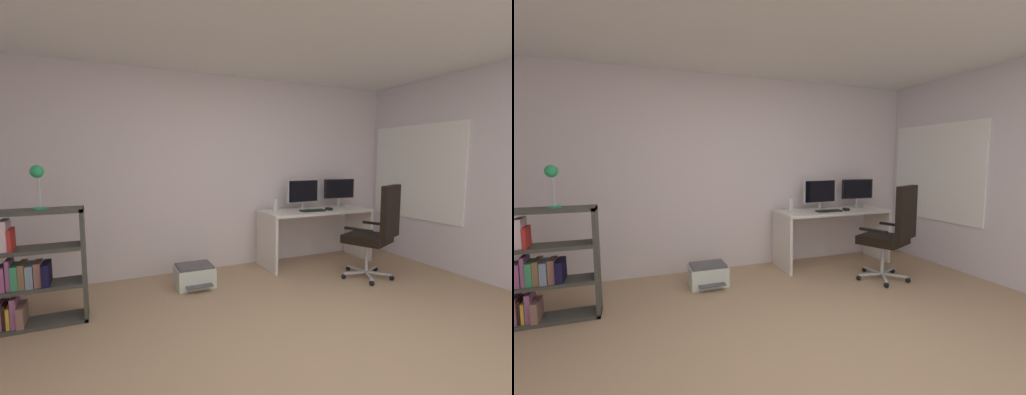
# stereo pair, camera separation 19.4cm
# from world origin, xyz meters

# --- Properties ---
(ground_plane) EXTENTS (5.38, 5.12, 0.02)m
(ground_plane) POSITION_xyz_m (0.00, 0.00, -0.01)
(ground_plane) COLOR tan
(ground_plane) RESTS_ON ground
(wall_back) EXTENTS (5.38, 0.10, 2.53)m
(wall_back) POSITION_xyz_m (0.00, 2.61, 1.27)
(wall_back) COLOR silver
(wall_back) RESTS_ON ground
(window_pane) EXTENTS (0.01, 1.42, 1.24)m
(window_pane) POSITION_xyz_m (2.69, 1.73, 1.27)
(window_pane) COLOR white
(window_frame) EXTENTS (0.02, 1.50, 1.32)m
(window_frame) POSITION_xyz_m (2.68, 1.73, 1.27)
(window_frame) COLOR white
(desk) EXTENTS (1.55, 0.60, 0.75)m
(desk) POSITION_xyz_m (1.33, 2.20, 0.56)
(desk) COLOR silver
(desk) RESTS_ON ground
(monitor_main) EXTENTS (0.53, 0.18, 0.42)m
(monitor_main) POSITION_xyz_m (1.19, 2.33, 0.99)
(monitor_main) COLOR #B2B5B7
(monitor_main) RESTS_ON desk
(monitor_secondary) EXTENTS (0.49, 0.18, 0.41)m
(monitor_secondary) POSITION_xyz_m (1.82, 2.33, 1.00)
(monitor_secondary) COLOR #B2B5B7
(monitor_secondary) RESTS_ON desk
(keyboard) EXTENTS (0.35, 0.15, 0.02)m
(keyboard) POSITION_xyz_m (1.20, 2.09, 0.76)
(keyboard) COLOR black
(keyboard) RESTS_ON desk
(computer_mouse) EXTENTS (0.07, 0.11, 0.03)m
(computer_mouse) POSITION_xyz_m (1.47, 2.09, 0.77)
(computer_mouse) COLOR black
(computer_mouse) RESTS_ON desk
(desktop_speaker) EXTENTS (0.07, 0.07, 0.17)m
(desktop_speaker) POSITION_xyz_m (0.73, 2.28, 0.84)
(desktop_speaker) COLOR silver
(desktop_speaker) RESTS_ON desk
(office_chair) EXTENTS (0.65, 0.70, 1.15)m
(office_chair) POSITION_xyz_m (1.59, 1.31, 0.61)
(office_chair) COLOR #B7BABC
(office_chair) RESTS_ON ground
(bookshelf) EXTENTS (0.75, 0.28, 1.02)m
(bookshelf) POSITION_xyz_m (-2.01, 1.62, 0.48)
(bookshelf) COLOR #3B3C35
(bookshelf) RESTS_ON ground
(desk_lamp) EXTENTS (0.12, 0.11, 0.38)m
(desk_lamp) POSITION_xyz_m (-1.89, 1.62, 1.30)
(desk_lamp) COLOR #28A060
(desk_lamp) RESTS_ON bookshelf
(printer) EXTENTS (0.42, 0.44, 0.25)m
(printer) POSITION_xyz_m (-0.46, 1.99, 0.12)
(printer) COLOR silver
(printer) RESTS_ON ground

